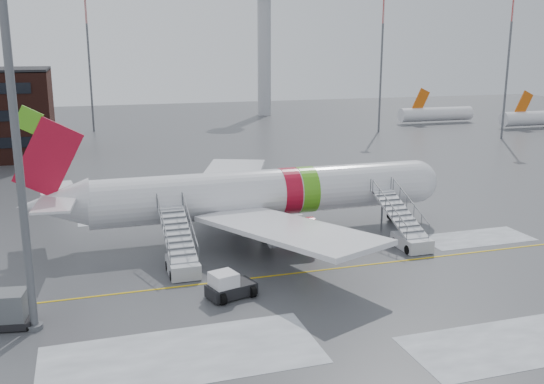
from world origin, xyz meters
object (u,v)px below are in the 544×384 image
object	(u,v)px
airstair_aft	(181,256)
uld_container	(10,311)
airstair_fwd	(407,233)
pushback_tug	(229,286)
light_mast_near	(12,96)
airliner	(254,194)

from	to	relation	value
airstair_aft	uld_container	world-z (taller)	airstair_aft
airstair_fwd	pushback_tug	xyz separation A→B (m)	(-15.63, -5.58, -0.32)
uld_container	light_mast_near	xyz separation A→B (m)	(1.28, -0.77, 11.82)
pushback_tug	light_mast_near	xyz separation A→B (m)	(-11.23, -1.02, 12.02)
airstair_aft	uld_container	distance (m)	11.98
airliner	light_mast_near	distance (m)	22.92
airstair_aft	uld_container	xyz separation A→B (m)	(-10.46, -5.83, -0.12)
airliner	uld_container	xyz separation A→B (m)	(-17.57, -12.36, -2.47)
airstair_fwd	pushback_tug	world-z (taller)	airstair_fwd
airliner	airstair_fwd	size ratio (longest dim) A/B	4.55
airliner	pushback_tug	world-z (taller)	airliner
airliner	airstair_fwd	bearing A→B (deg)	-31.73
airliner	uld_container	distance (m)	21.63
pushback_tug	airliner	bearing A→B (deg)	67.34
airstair_aft	pushback_tug	world-z (taller)	airstair_aft
light_mast_near	airstair_fwd	bearing A→B (deg)	13.80
airliner	airstair_aft	xyz separation A→B (m)	(-7.11, -6.54, -2.35)
airliner	light_mast_near	world-z (taller)	light_mast_near
airstair_aft	light_mast_near	world-z (taller)	light_mast_near
airstair_aft	airstair_fwd	bearing A→B (deg)	0.00
pushback_tug	airstair_aft	bearing A→B (deg)	110.23
light_mast_near	airstair_aft	bearing A→B (deg)	35.71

